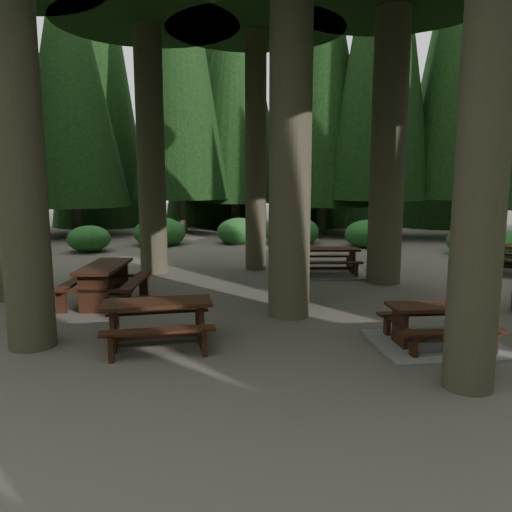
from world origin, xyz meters
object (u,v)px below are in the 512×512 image
(picnic_table_e, at_px, (158,316))
(picnic_table_a, at_px, (437,332))
(picnic_table_b, at_px, (105,278))
(picnic_table_c, at_px, (328,265))

(picnic_table_e, bearing_deg, picnic_table_a, -11.21)
(picnic_table_b, height_order, picnic_table_c, picnic_table_b)
(picnic_table_e, bearing_deg, picnic_table_c, 47.93)
(picnic_table_a, xyz_separation_m, picnic_table_e, (-4.45, -1.49, 0.28))
(picnic_table_b, xyz_separation_m, picnic_table_c, (4.14, 4.99, -0.33))
(picnic_table_b, height_order, picnic_table_e, picnic_table_b)
(picnic_table_a, relative_size, picnic_table_e, 1.17)
(picnic_table_a, xyz_separation_m, picnic_table_c, (-2.88, 5.69, 0.02))
(picnic_table_b, xyz_separation_m, picnic_table_e, (2.56, -2.18, -0.07))
(picnic_table_a, distance_m, picnic_table_b, 7.06)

